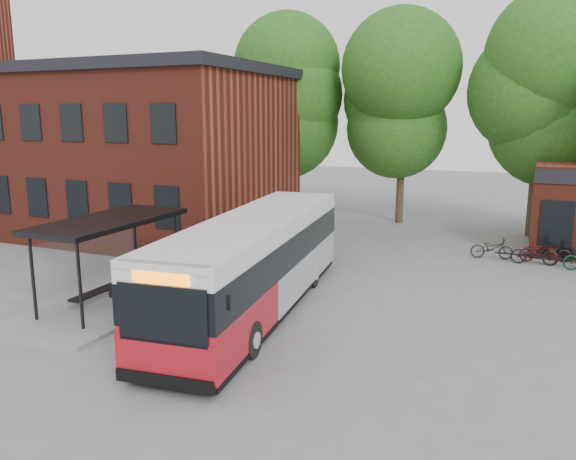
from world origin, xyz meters
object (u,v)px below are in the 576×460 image
at_px(bicycle_0, 492,248).
at_px(bicycle_1, 538,253).
at_px(bus_shelter, 111,261).
at_px(bicycle_3, 552,249).
at_px(city_bus, 256,264).
at_px(bicycle_2, 535,253).

distance_m(bicycle_0, bicycle_1, 1.85).
relative_size(bus_shelter, bicycle_3, 4.17).
distance_m(bus_shelter, city_bus, 4.81).
distance_m(city_bus, bicycle_0, 11.89).
relative_size(bus_shelter, bicycle_0, 3.97).
height_order(bicycle_0, bicycle_3, bicycle_3).
height_order(bus_shelter, city_bus, city_bus).
height_order(bus_shelter, bicycle_1, bus_shelter).
bearing_deg(bicycle_1, bus_shelter, 147.31).
bearing_deg(bicycle_3, city_bus, 144.39).
bearing_deg(city_bus, bicycle_3, 43.78).
relative_size(bus_shelter, bicycle_2, 3.75).
distance_m(bus_shelter, bicycle_1, 17.07).
relative_size(bicycle_0, bicycle_1, 1.15).
relative_size(bicycle_1, bicycle_3, 0.91).
bearing_deg(bicycle_2, city_bus, 134.19).
bearing_deg(bicycle_0, bicycle_3, -84.50).
distance_m(bus_shelter, bicycle_3, 18.01).
relative_size(bicycle_0, bicycle_3, 1.05).
relative_size(bicycle_1, bicycle_2, 0.82).
relative_size(city_bus, bicycle_2, 6.39).
xyz_separation_m(bicycle_1, bicycle_2, (-0.13, -0.24, 0.03)).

